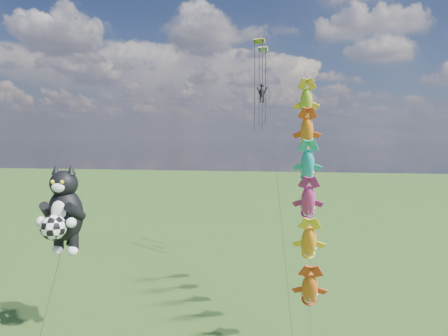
# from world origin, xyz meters

# --- Properties ---
(cat_kite_rig) EXTENTS (2.68, 4.26, 11.82)m
(cat_kite_rig) POSITION_xyz_m (2.06, 1.30, 8.89)
(cat_kite_rig) COLOR brown
(cat_kite_rig) RESTS_ON ground
(fish_windsock_rig) EXTENTS (1.12, 15.97, 19.06)m
(fish_windsock_rig) POSITION_xyz_m (17.38, 3.83, 10.71)
(fish_windsock_rig) COLOR brown
(fish_windsock_rig) RESTS_ON ground
(parafoil_rig) EXTENTS (4.31, 17.14, 23.99)m
(parafoil_rig) POSITION_xyz_m (13.31, 17.58, 18.09)
(parafoil_rig) COLOR brown
(parafoil_rig) RESTS_ON ground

